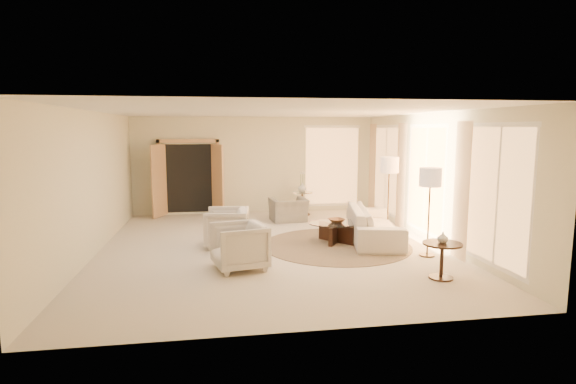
{
  "coord_description": "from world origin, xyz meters",
  "views": [
    {
      "loc": [
        -1.1,
        -9.09,
        2.45
      ],
      "look_at": [
        0.4,
        0.4,
        1.1
      ],
      "focal_mm": 28.0,
      "sensor_mm": 36.0,
      "label": 1
    }
  ],
  "objects": [
    {
      "name": "floor_lamp_near",
      "position": [
        2.9,
        0.93,
        1.53
      ],
      "size": [
        0.44,
        0.44,
        1.8
      ],
      "rotation": [
        0.0,
        0.0,
        0.34
      ],
      "color": "#31261B",
      "rests_on": "room"
    },
    {
      "name": "floor_lamp_far",
      "position": [
        2.9,
        -1.14,
        1.46
      ],
      "size": [
        0.42,
        0.42,
        1.72
      ],
      "rotation": [
        0.0,
        0.0,
        -0.13
      ],
      "color": "#31261B",
      "rests_on": "room"
    },
    {
      "name": "window_back_corner",
      "position": [
        2.3,
        3.95,
        1.35
      ],
      "size": [
        1.7,
        0.1,
        2.4
      ],
      "primitive_type": null,
      "color": "#FFB666",
      "rests_on": "room"
    },
    {
      "name": "curtains_right",
      "position": [
        3.4,
        1.0,
        1.3
      ],
      "size": [
        0.06,
        5.2,
        2.6
      ],
      "primitive_type": null,
      "color": "#D1B28D",
      "rests_on": "room"
    },
    {
      "name": "area_rug",
      "position": [
        1.37,
        -0.07,
        0.01
      ],
      "size": [
        4.08,
        4.08,
        0.01
      ],
      "primitive_type": "cylinder",
      "rotation": [
        0.0,
        0.0,
        -0.38
      ],
      "color": "#413224",
      "rests_on": "room"
    },
    {
      "name": "end_table",
      "position": [
        2.52,
        -2.42,
        0.41
      ],
      "size": [
        0.64,
        0.64,
        0.6
      ],
      "rotation": [
        0.0,
        0.0,
        -0.27
      ],
      "color": "black",
      "rests_on": "room"
    },
    {
      "name": "end_vase",
      "position": [
        2.52,
        -2.42,
        0.69
      ],
      "size": [
        0.22,
        0.22,
        0.18
      ],
      "primitive_type": "imported",
      "rotation": [
        0.0,
        0.0,
        -0.32
      ],
      "color": "silver",
      "rests_on": "end_table"
    },
    {
      "name": "french_doors",
      "position": [
        -1.9,
        3.82,
        1.07
      ],
      "size": [
        1.95,
        0.66,
        2.16
      ],
      "color": "tan",
      "rests_on": "room"
    },
    {
      "name": "sofa",
      "position": [
        2.3,
        0.24,
        0.37
      ],
      "size": [
        1.47,
        2.67,
        0.74
      ],
      "primitive_type": "imported",
      "rotation": [
        0.0,
        0.0,
        1.37
      ],
      "color": "beige",
      "rests_on": "room"
    },
    {
      "name": "room",
      "position": [
        0.0,
        0.0,
        1.4
      ],
      "size": [
        7.04,
        8.04,
        2.83
      ],
      "color": "beige",
      "rests_on": "ground"
    },
    {
      "name": "bowl",
      "position": [
        1.43,
        0.17,
        0.48
      ],
      "size": [
        0.41,
        0.41,
        0.08
      ],
      "primitive_type": "imported",
      "rotation": [
        0.0,
        0.0,
        0.25
      ],
      "color": "brown",
      "rests_on": "coffee_table"
    },
    {
      "name": "windows_right",
      "position": [
        3.45,
        0.1,
        1.35
      ],
      "size": [
        0.1,
        6.4,
        2.4
      ],
      "primitive_type": null,
      "color": "#FFB666",
      "rests_on": "room"
    },
    {
      "name": "side_table",
      "position": [
        1.29,
        3.4,
        0.41
      ],
      "size": [
        0.58,
        0.58,
        0.67
      ],
      "rotation": [
        0.0,
        0.0,
        -0.3
      ],
      "color": "#31261B",
      "rests_on": "room"
    },
    {
      "name": "accent_chair",
      "position": [
        0.76,
        2.59,
        0.41
      ],
      "size": [
        1.01,
        0.72,
        0.83
      ],
      "primitive_type": "imported",
      "rotation": [
        0.0,
        0.0,
        3.25
      ],
      "color": "gray",
      "rests_on": "room"
    },
    {
      "name": "side_vase",
      "position": [
        1.29,
        3.4,
        0.8
      ],
      "size": [
        0.28,
        0.28,
        0.27
      ],
      "primitive_type": "imported",
      "rotation": [
        0.0,
        0.0,
        -0.12
      ],
      "color": "silver",
      "rests_on": "side_table"
    },
    {
      "name": "armchair_right",
      "position": [
        -0.75,
        -1.38,
        0.45
      ],
      "size": [
        0.99,
        1.03,
        0.9
      ],
      "primitive_type": "imported",
      "rotation": [
        0.0,
        0.0,
        -1.34
      ],
      "color": "beige",
      "rests_on": "room"
    },
    {
      "name": "coffee_table",
      "position": [
        1.43,
        0.17,
        0.28
      ],
      "size": [
        1.28,
        1.28,
        0.44
      ],
      "rotation": [
        0.0,
        0.0,
        0.07
      ],
      "color": "black",
      "rests_on": "room"
    },
    {
      "name": "armchair_left",
      "position": [
        -0.94,
        0.21,
        0.45
      ],
      "size": [
        0.91,
        0.96,
        0.89
      ],
      "primitive_type": "imported",
      "rotation": [
        0.0,
        0.0,
        -1.69
      ],
      "color": "beige",
      "rests_on": "room"
    }
  ]
}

